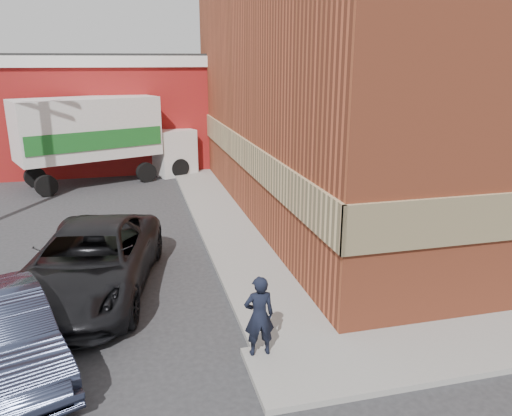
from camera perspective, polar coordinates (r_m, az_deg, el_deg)
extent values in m
plane|color=#28282B|center=(9.93, 1.14, -15.92)|extent=(90.00, 90.00, 0.00)
cube|color=#A7482B|center=(20.18, 18.46, 13.42)|extent=(14.00, 18.00, 9.00)
cube|color=#D1B681|center=(17.72, -1.98, 6.74)|extent=(0.08, 18.16, 1.00)
cube|color=gray|center=(18.09, -4.57, -0.40)|extent=(1.80, 18.00, 0.12)
cube|color=maroon|center=(28.46, -22.08, 9.70)|extent=(16.00, 8.00, 5.00)
cube|color=silver|center=(28.31, -22.70, 15.22)|extent=(16.30, 8.30, 0.50)
cube|color=black|center=(28.31, -22.77, 15.82)|extent=(16.00, 8.00, 0.10)
imported|color=black|center=(9.22, 0.36, -12.22)|extent=(0.57, 0.38, 1.54)
imported|color=#2B3148|center=(10.05, -26.91, -12.82)|extent=(2.95, 4.51, 1.41)
imported|color=black|center=(12.32, -18.43, -5.85)|extent=(3.76, 6.23, 1.62)
cube|color=silver|center=(22.98, -18.73, 8.66)|extent=(6.34, 4.33, 2.55)
cube|color=#1A6222|center=(21.91, -17.70, 7.37)|extent=(5.31, 2.08, 0.79)
cube|color=silver|center=(24.56, -9.86, 6.39)|extent=(2.43, 2.65, 2.16)
cylinder|color=black|center=(21.87, -22.85, 2.36)|extent=(0.93, 0.59, 0.88)
cylinder|color=black|center=(23.74, -23.95, 3.27)|extent=(0.93, 0.59, 0.88)
cylinder|color=black|center=(23.13, -12.43, 4.01)|extent=(0.93, 0.59, 0.88)
cylinder|color=black|center=(24.92, -14.24, 4.77)|extent=(0.93, 0.59, 0.88)
cylinder|color=black|center=(23.82, -8.75, 4.56)|extent=(0.93, 0.59, 0.88)
cylinder|color=black|center=(25.55, -10.76, 5.28)|extent=(0.93, 0.59, 0.88)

